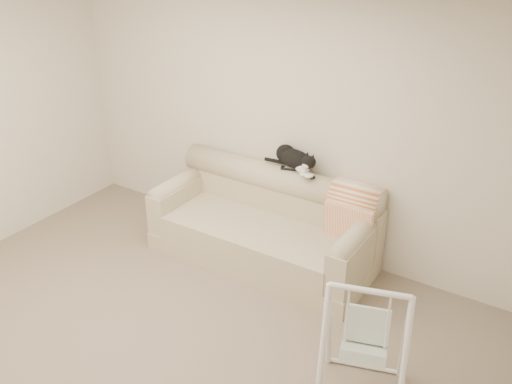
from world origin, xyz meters
TOP-DOWN VIEW (x-y plane):
  - ground_plane at (0.00, 0.00)m, footprint 5.00×5.00m
  - room_shell at (0.00, 0.00)m, footprint 5.04×4.04m
  - sofa at (0.03, 1.62)m, footprint 2.20×0.93m
  - remote_a at (0.15, 1.86)m, footprint 0.19×0.09m
  - remote_b at (0.36, 1.82)m, footprint 0.17×0.12m
  - tuxedo_cat at (0.19, 1.87)m, footprint 0.61×0.35m
  - throw_blanket at (0.86, 1.84)m, footprint 0.47×0.38m
  - baby_swing at (1.57, 0.40)m, footprint 0.74×0.76m

SIDE VIEW (x-z plane):
  - ground_plane at x=0.00m, z-range 0.00..0.00m
  - sofa at x=0.03m, z-range -0.10..0.80m
  - baby_swing at x=1.57m, z-range 0.00..0.96m
  - throw_blanket at x=0.86m, z-range 0.44..1.01m
  - remote_b at x=0.36m, z-range 0.90..0.92m
  - remote_a at x=0.15m, z-range 0.90..0.92m
  - tuxedo_cat at x=0.19m, z-range 0.89..1.13m
  - room_shell at x=0.00m, z-range 0.23..2.83m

